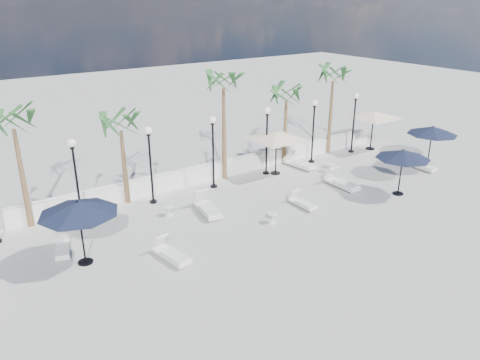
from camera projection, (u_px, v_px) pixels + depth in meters
ground at (295, 235)px, 19.86m from camera, size 100.00×100.00×0.00m
balustrade at (204, 173)px, 25.42m from camera, size 26.00×0.30×1.01m
lamppost_1 at (75, 169)px, 20.19m from camera, size 0.36×0.36×3.84m
lamppost_2 at (150, 154)px, 22.05m from camera, size 0.36×0.36×3.84m
lamppost_3 at (213, 142)px, 23.91m from camera, size 0.36×0.36×3.84m
lamppost_4 at (267, 131)px, 25.77m from camera, size 0.36×0.36×3.84m
lamppost_5 at (314, 122)px, 27.63m from camera, size 0.36×0.36×3.84m
lamppost_6 at (354, 114)px, 29.49m from camera, size 0.36×0.36×3.84m
palm_0 at (13, 126)px, 18.99m from camera, size 2.60×2.60×5.50m
palm_1 at (121, 128)px, 21.67m from camera, size 2.60×2.60×4.70m
palm_2 at (223, 86)px, 24.20m from camera, size 2.60×2.60×6.10m
palm_3 at (286, 99)px, 26.91m from camera, size 2.60×2.60×4.90m
palm_4 at (333, 79)px, 28.59m from camera, size 2.60×2.60×5.70m
lounger_1 at (62, 247)px, 18.44m from camera, size 0.94×1.72×0.62m
lounger_2 at (171, 254)px, 17.94m from camera, size 0.89×1.96×0.71m
lounger_3 at (207, 208)px, 21.75m from camera, size 1.07×2.25×0.81m
lounger_4 at (342, 182)px, 24.71m from camera, size 0.73×2.14×0.80m
lounger_5 at (299, 163)px, 27.59m from camera, size 0.91×2.16×0.79m
lounger_6 at (302, 202)px, 22.46m from camera, size 0.54×1.65×0.62m
lounger_7 at (421, 165)px, 27.31m from camera, size 0.60×1.84×0.69m
side_table_0 at (169, 210)px, 21.51m from camera, size 0.45×0.45×0.44m
side_table_1 at (273, 217)px, 20.81m from camera, size 0.46×0.46×0.45m
side_table_2 at (330, 167)px, 26.87m from camera, size 0.51×0.51×0.50m
parasol_navy_left at (78, 208)px, 16.94m from camera, size 2.93×2.93×2.59m
parasol_navy_mid at (403, 155)px, 23.16m from camera, size 2.71×2.71×2.43m
parasol_navy_right at (432, 131)px, 26.88m from camera, size 2.84×2.84×2.55m
parasol_cream_sq_a at (277, 133)px, 25.81m from camera, size 5.30×5.30×2.60m
parasol_cream_sq_b at (374, 112)px, 30.04m from camera, size 5.46×5.46×2.74m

